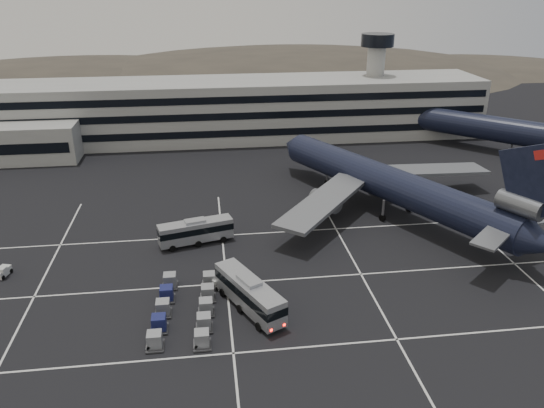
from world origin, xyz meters
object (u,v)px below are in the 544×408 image
(trijet_main, at_px, (392,184))
(uld_cluster, at_px, (185,307))
(bus_far, at_px, (196,231))
(tug_a, at_px, (2,272))
(bus_near, at_px, (249,292))

(trijet_main, height_order, uld_cluster, trijet_main)
(uld_cluster, bearing_deg, bus_far, 85.76)
(trijet_main, relative_size, bus_far, 4.70)
(bus_far, distance_m, tug_a, 26.41)
(trijet_main, xyz_separation_m, bus_near, (-25.86, -24.82, -2.92))
(bus_near, bearing_deg, bus_far, 83.19)
(bus_near, xyz_separation_m, tug_a, (-31.98, 11.79, -1.64))
(tug_a, xyz_separation_m, uld_cluster, (24.30, -11.81, 0.23))
(uld_cluster, bearing_deg, bus_near, 0.19)
(bus_near, bearing_deg, uld_cluster, 153.94)
(trijet_main, distance_m, bus_far, 33.08)
(bus_near, height_order, tug_a, bus_near)
(bus_near, xyz_separation_m, bus_far, (-6.35, 18.00, -0.20))
(trijet_main, xyz_separation_m, bus_far, (-32.21, -6.83, -3.12))
(bus_near, relative_size, uld_cluster, 0.81)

